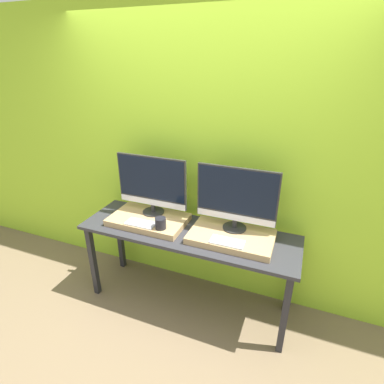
{
  "coord_description": "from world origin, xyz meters",
  "views": [
    {
      "loc": [
        0.84,
        -1.74,
        2.14
      ],
      "look_at": [
        0.0,
        0.39,
        1.1
      ],
      "focal_mm": 28.0,
      "sensor_mm": 36.0,
      "label": 1
    }
  ],
  "objects_px": {
    "monitor_left": "(152,183)",
    "mug": "(161,223)",
    "monitor_right": "(236,197)",
    "keyboard_right": "(227,242)",
    "keyboard_left": "(141,223)"
  },
  "relations": [
    {
      "from": "monitor_left",
      "to": "mug",
      "type": "relative_size",
      "value": 6.76
    },
    {
      "from": "monitor_right",
      "to": "keyboard_right",
      "type": "xyz_separation_m",
      "value": [
        -0.0,
        -0.23,
        -0.28
      ]
    },
    {
      "from": "keyboard_left",
      "to": "mug",
      "type": "distance_m",
      "value": 0.2
    },
    {
      "from": "monitor_left",
      "to": "keyboard_right",
      "type": "xyz_separation_m",
      "value": [
        0.76,
        -0.23,
        -0.28
      ]
    },
    {
      "from": "monitor_left",
      "to": "mug",
      "type": "xyz_separation_m",
      "value": [
        0.19,
        -0.23,
        -0.24
      ]
    },
    {
      "from": "keyboard_left",
      "to": "monitor_right",
      "type": "xyz_separation_m",
      "value": [
        0.76,
        0.23,
        0.28
      ]
    },
    {
      "from": "keyboard_right",
      "to": "mug",
      "type": "bearing_deg",
      "value": 180.0
    },
    {
      "from": "keyboard_left",
      "to": "monitor_right",
      "type": "height_order",
      "value": "monitor_right"
    },
    {
      "from": "monitor_left",
      "to": "mug",
      "type": "distance_m",
      "value": 0.38
    },
    {
      "from": "monitor_right",
      "to": "keyboard_right",
      "type": "relative_size",
      "value": 2.5
    },
    {
      "from": "monitor_left",
      "to": "keyboard_right",
      "type": "height_order",
      "value": "monitor_left"
    },
    {
      "from": "keyboard_left",
      "to": "keyboard_right",
      "type": "bearing_deg",
      "value": 0.0
    },
    {
      "from": "keyboard_right",
      "to": "monitor_left",
      "type": "bearing_deg",
      "value": 163.43
    },
    {
      "from": "monitor_left",
      "to": "monitor_right",
      "type": "distance_m",
      "value": 0.76
    },
    {
      "from": "mug",
      "to": "monitor_left",
      "type": "bearing_deg",
      "value": 130.17
    }
  ]
}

